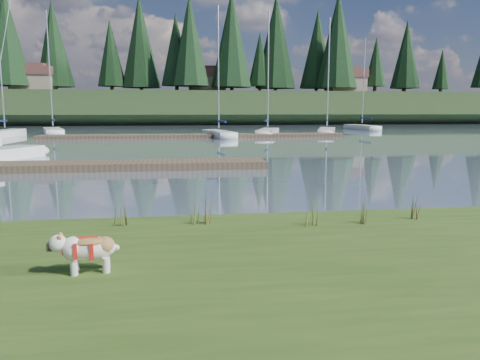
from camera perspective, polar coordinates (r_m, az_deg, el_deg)
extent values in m
plane|color=slate|center=(40.71, -8.35, 5.11)|extent=(200.00, 200.00, 0.00)
cube|color=#334D18|center=(5.17, -10.08, -17.53)|extent=(60.00, 9.00, 0.35)
cube|color=#203118|center=(83.64, -8.27, 8.59)|extent=(200.00, 20.00, 5.00)
cylinder|color=silver|center=(6.39, -19.59, -10.05)|extent=(0.09, 0.09, 0.20)
cylinder|color=silver|center=(6.58, -19.45, -9.51)|extent=(0.09, 0.09, 0.20)
cylinder|color=silver|center=(6.37, -16.00, -9.96)|extent=(0.09, 0.09, 0.20)
cylinder|color=silver|center=(6.56, -15.97, -9.41)|extent=(0.09, 0.09, 0.20)
ellipsoid|color=silver|center=(6.41, -17.75, -7.98)|extent=(0.68, 0.40, 0.31)
ellipsoid|color=olive|center=(6.38, -17.79, -7.13)|extent=(0.49, 0.36, 0.11)
ellipsoid|color=silver|center=(6.42, -21.33, -7.22)|extent=(0.25, 0.26, 0.23)
cube|color=black|center=(6.44, -22.19, -7.58)|extent=(0.08, 0.12, 0.09)
ellipsoid|color=silver|center=(27.16, -24.00, 3.20)|extent=(2.22, 2.42, 0.70)
cube|color=#4C3D2C|center=(20.22, -20.02, 1.60)|extent=(16.00, 2.00, 0.30)
cube|color=#4C3D2C|center=(40.74, -5.53, 5.38)|extent=(26.00, 2.20, 0.30)
cube|color=silver|center=(47.58, -26.70, 5.05)|extent=(1.80, 6.39, 0.70)
ellipsoid|color=silver|center=(50.52, -25.37, 5.29)|extent=(1.48, 1.80, 0.70)
cylinder|color=silver|center=(47.63, -27.14, 11.49)|extent=(0.12, 0.12, 9.57)
cube|color=#0E1D4C|center=(46.74, -27.19, 6.42)|extent=(0.35, 2.52, 0.20)
cube|color=silver|center=(49.68, -21.81, 5.46)|extent=(3.56, 7.16, 0.70)
ellipsoid|color=silver|center=(53.17, -22.04, 5.62)|extent=(2.02, 2.27, 0.70)
cylinder|color=silver|center=(49.77, -22.21, 12.42)|extent=(0.12, 0.12, 10.93)
cube|color=#0E1D4C|center=(48.69, -21.82, 6.80)|extent=(1.00, 2.72, 0.20)
cube|color=silver|center=(41.12, -2.60, 5.53)|extent=(2.55, 6.70, 0.70)
ellipsoid|color=silver|center=(44.28, -3.70, 5.75)|extent=(1.70, 2.00, 0.70)
cylinder|color=silver|center=(41.21, -2.65, 13.51)|extent=(0.12, 0.12, 10.30)
cube|color=#0E1D4C|center=(40.21, -2.28, 7.15)|extent=(0.63, 2.60, 0.20)
cube|color=silver|center=(44.56, 3.39, 5.77)|extent=(3.55, 6.99, 0.70)
ellipsoid|color=silver|center=(47.96, 3.84, 5.97)|extent=(1.99, 2.23, 0.70)
cylinder|color=silver|center=(44.65, 3.46, 13.27)|extent=(0.12, 0.12, 10.51)
cube|color=#0E1D4C|center=(43.59, 3.27, 7.26)|extent=(1.02, 2.65, 0.20)
cube|color=silver|center=(47.16, 10.54, 5.80)|extent=(3.71, 6.81, 0.70)
ellipsoid|color=silver|center=(50.50, 10.64, 5.97)|extent=(1.99, 2.21, 0.70)
cylinder|color=silver|center=(47.24, 10.73, 12.76)|extent=(0.12, 0.12, 10.32)
cube|color=#0E1D4C|center=(46.21, 10.55, 7.20)|extent=(1.09, 2.57, 0.20)
cube|color=silver|center=(57.77, 14.63, 6.16)|extent=(2.11, 6.67, 0.70)
ellipsoid|color=silver|center=(60.68, 13.18, 6.32)|extent=(1.59, 1.92, 0.70)
cylinder|color=silver|center=(57.82, 14.85, 11.58)|extent=(0.12, 0.12, 9.78)
cube|color=#0E1D4C|center=(56.95, 15.11, 7.30)|extent=(0.45, 2.62, 0.20)
cone|color=#475B23|center=(8.65, -4.02, -3.21)|extent=(0.03, 0.03, 0.64)
cone|color=brown|center=(8.60, -3.25, -3.70)|extent=(0.03, 0.03, 0.51)
cone|color=#475B23|center=(8.67, -3.64, -2.95)|extent=(0.03, 0.03, 0.71)
cone|color=brown|center=(8.65, -3.08, -3.85)|extent=(0.03, 0.03, 0.45)
cone|color=#475B23|center=(8.58, -3.85, -3.53)|extent=(0.03, 0.03, 0.58)
cone|color=#475B23|center=(8.69, -5.85, -3.87)|extent=(0.03, 0.03, 0.43)
cone|color=brown|center=(8.64, -5.10, -4.24)|extent=(0.03, 0.03, 0.35)
cone|color=#475B23|center=(8.72, -5.47, -3.68)|extent=(0.03, 0.03, 0.48)
cone|color=brown|center=(8.68, -4.91, -4.31)|extent=(0.03, 0.03, 0.30)
cone|color=#475B23|center=(8.62, -5.70, -4.12)|extent=(0.03, 0.03, 0.39)
cone|color=#475B23|center=(8.94, 14.34, -3.54)|extent=(0.03, 0.03, 0.50)
cone|color=brown|center=(8.93, 15.15, -3.91)|extent=(0.03, 0.03, 0.40)
cone|color=#475B23|center=(8.99, 14.63, -3.33)|extent=(0.03, 0.03, 0.55)
cone|color=brown|center=(8.99, 15.22, -4.00)|extent=(0.03, 0.03, 0.35)
cone|color=#475B23|center=(8.88, 14.65, -3.79)|extent=(0.03, 0.03, 0.45)
cone|color=#475B23|center=(8.69, -14.67, -3.58)|extent=(0.03, 0.03, 0.59)
cone|color=brown|center=(8.63, -13.98, -4.05)|extent=(0.03, 0.03, 0.47)
cone|color=#475B23|center=(8.71, -14.26, -3.35)|extent=(0.03, 0.03, 0.65)
cone|color=brown|center=(8.67, -13.75, -4.18)|extent=(0.03, 0.03, 0.41)
cone|color=#475B23|center=(8.62, -14.59, -3.89)|extent=(0.03, 0.03, 0.53)
cone|color=#475B23|center=(8.59, 8.26, -4.01)|extent=(0.03, 0.03, 0.45)
cone|color=brown|center=(8.56, 9.09, -4.37)|extent=(0.03, 0.03, 0.36)
cone|color=#475B23|center=(8.62, 8.59, -3.80)|extent=(0.03, 0.03, 0.50)
cone|color=brown|center=(8.61, 9.20, -4.45)|extent=(0.03, 0.03, 0.32)
cone|color=#475B23|center=(8.52, 8.53, -4.27)|extent=(0.03, 0.03, 0.41)
cone|color=#475B23|center=(9.58, 20.25, -3.17)|extent=(0.03, 0.03, 0.44)
cone|color=brown|center=(9.58, 21.01, -3.48)|extent=(0.03, 0.03, 0.35)
cone|color=#475B23|center=(9.63, 20.48, -2.99)|extent=(0.03, 0.03, 0.49)
cone|color=brown|center=(9.64, 21.04, -3.55)|extent=(0.03, 0.03, 0.31)
cone|color=#475B23|center=(9.53, 20.57, -3.39)|extent=(0.03, 0.03, 0.40)
cube|color=#33281C|center=(9.35, -9.15, -6.18)|extent=(60.00, 0.50, 0.14)
cylinder|color=#382619|center=(82.66, -26.22, 10.17)|extent=(0.60, 0.60, 1.80)
cone|color=black|center=(83.33, -26.59, 15.42)|extent=(6.60, 6.60, 15.00)
cylinder|color=#382619|center=(83.34, -15.34, 10.72)|extent=(0.60, 0.60, 1.80)
cone|color=black|center=(83.79, -15.50, 14.72)|extent=(4.84, 4.84, 11.00)
cylinder|color=#382619|center=(76.77, -6.06, 11.18)|extent=(0.60, 0.60, 1.80)
cone|color=black|center=(77.43, -6.15, 16.51)|extent=(6.16, 6.16, 14.00)
cylinder|color=#382619|center=(82.06, 2.40, 11.05)|extent=(0.60, 0.60, 1.80)
cone|color=black|center=(82.41, 2.43, 14.49)|extent=(3.96, 3.96, 9.00)
cylinder|color=#382619|center=(83.47, 11.63, 10.84)|extent=(0.60, 0.60, 1.80)
cone|color=black|center=(84.20, 11.81, 16.36)|extent=(7.04, 7.04, 16.00)
cylinder|color=#382619|center=(91.78, 19.39, 10.32)|extent=(0.60, 0.60, 1.80)
cone|color=black|center=(92.23, 19.59, 14.23)|extent=(5.28, 5.28, 12.00)
cube|color=gray|center=(83.74, -23.84, 10.63)|extent=(6.00, 5.00, 2.80)
cube|color=brown|center=(83.86, -23.93, 12.06)|extent=(6.30, 5.30, 1.40)
cube|color=brown|center=(83.92, -23.96, 12.60)|extent=(4.20, 3.60, 0.70)
cube|color=gray|center=(81.94, -4.05, 11.39)|extent=(6.00, 5.00, 2.80)
cube|color=brown|center=(82.07, -4.07, 12.85)|extent=(6.30, 5.30, 1.40)
cube|color=brown|center=(82.13, -4.07, 13.41)|extent=(4.20, 3.60, 0.70)
cube|color=gray|center=(85.12, 12.71, 11.10)|extent=(6.00, 5.00, 2.80)
cube|color=brown|center=(85.24, 12.75, 12.51)|extent=(6.30, 5.30, 1.40)
cube|color=brown|center=(85.30, 12.77, 13.04)|extent=(4.20, 3.60, 0.70)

